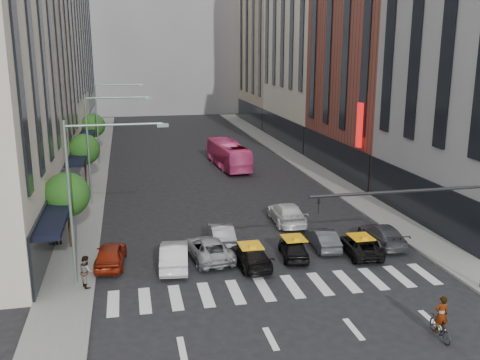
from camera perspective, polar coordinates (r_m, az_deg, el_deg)
ground at (r=28.58m, az=5.37°, el=-12.60°), size 160.00×160.00×0.00m
sidewalk_left at (r=55.92m, az=-15.48°, el=0.31°), size 3.00×96.00×0.15m
sidewalk_right at (r=59.08m, az=7.36°, el=1.41°), size 3.00×96.00×0.15m
building_left_b at (r=53.14m, az=-22.50°, el=12.09°), size 8.00×16.00×24.00m
building_left_c at (r=71.14m, az=-20.39°, el=17.32°), size 8.00×20.00×36.00m
building_left_d at (r=89.84m, az=-18.54°, el=14.65°), size 8.00×18.00×30.00m
building_right_b at (r=57.07m, az=14.17°, el=13.76°), size 8.00×18.00×26.00m
building_right_d at (r=92.76m, az=3.58°, el=14.65°), size 8.00×18.00×28.00m
building_far at (r=109.76m, az=-8.31°, el=16.51°), size 30.00×10.00×36.00m
tree_near at (r=35.74m, az=-17.97°, el=-1.50°), size 2.88×2.88×4.95m
tree_mid at (r=51.31m, az=-16.30°, el=3.15°), size 2.88×2.88×4.95m
tree_far at (r=67.08m, az=-15.41°, el=5.62°), size 2.88×2.88×4.95m
streetlamp_near at (r=29.24m, az=-15.98°, el=-0.13°), size 5.38×0.25×9.00m
streetlamp_mid at (r=44.92m, az=-14.76°, el=4.71°), size 5.38×0.25×9.00m
streetlamp_far at (r=60.77m, az=-14.16°, el=7.03°), size 5.38×0.25×9.00m
traffic_signal at (r=29.26m, az=20.73°, el=-3.41°), size 10.10×0.20×6.00m
liberty_sign at (r=49.32m, az=12.64°, el=5.72°), size 0.30×0.70×4.00m
car_red at (r=33.19m, az=-13.65°, el=-7.73°), size 2.05×4.33×1.43m
car_white_front at (r=32.29m, az=-7.03°, el=-7.95°), size 2.10×4.77×1.52m
car_silver at (r=33.34m, az=-3.37°, el=-7.28°), size 2.88×5.20×1.38m
taxi_left at (r=32.27m, az=1.14°, el=-8.10°), size 2.09×4.50×1.27m
taxi_center at (r=33.59m, az=5.74°, el=-7.26°), size 2.03×3.94×1.28m
car_grey_mid at (r=35.41m, az=8.86°, el=-6.22°), size 1.64×4.02×1.29m
taxi_right at (r=34.81m, az=12.72°, el=-6.87°), size 2.38×4.38×1.17m
car_grey_curb at (r=36.87m, az=14.93°, el=-5.64°), size 2.12×4.82×1.38m
car_row2_left at (r=35.75m, az=-2.01°, el=-5.78°), size 1.64×4.26×1.38m
car_row2_right at (r=40.02m, az=5.00°, el=-3.55°), size 2.43×5.37×1.53m
bus at (r=58.33m, az=-1.25°, el=2.73°), size 3.22×10.47×2.87m
motorcycle at (r=26.51m, az=20.56°, el=-14.53°), size 0.80×1.92×0.98m
rider at (r=25.91m, az=20.82°, el=-11.83°), size 0.68×0.47×1.77m
pedestrian_near at (r=30.34m, az=-16.10°, el=-9.34°), size 0.92×1.03×1.76m
pedestrian_far at (r=37.17m, az=-18.81°, el=-5.31°), size 1.00×0.50×1.64m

